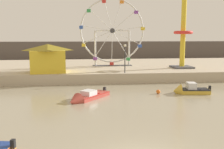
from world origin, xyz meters
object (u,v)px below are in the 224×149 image
Objects in this scene: motorboat_mustard_yellow at (188,90)px; ferris_wheel_white_frame at (112,32)px; mooring_buoy_orange at (158,92)px; motorboat_faded_red at (85,97)px; promenade_lamp_near at (125,54)px; drop_tower_yellow_tower at (183,30)px; carnival_booth_yellow_awning at (48,58)px.

motorboat_mustard_yellow is 0.38× the size of ferris_wheel_white_frame.
ferris_wheel_white_frame is at bearing 101.55° from mooring_buoy_orange.
mooring_buoy_orange is at bearing 143.41° from motorboat_faded_red.
promenade_lamp_near is at bearing -171.08° from motorboat_faded_red.
carnival_booth_yellow_awning is at bearing -172.59° from drop_tower_yellow_tower.
ferris_wheel_white_frame is at bearing 94.49° from promenade_lamp_near.
promenade_lamp_near is (-8.98, -4.18, -2.98)m from drop_tower_yellow_tower.
ferris_wheel_white_frame is (4.39, 16.29, 6.12)m from motorboat_faded_red.
motorboat_faded_red is 0.95× the size of carnival_booth_yellow_awning.
mooring_buoy_orange is (2.34, -6.55, -3.39)m from promenade_lamp_near.
promenade_lamp_near is (0.63, -8.00, -2.76)m from ferris_wheel_white_frame.
carnival_booth_yellow_awning is at bearing 144.87° from mooring_buoy_orange.
drop_tower_yellow_tower reaches higher than ferris_wheel_white_frame.
ferris_wheel_white_frame is (-6.09, 14.62, 6.04)m from motorboat_mustard_yellow.
motorboat_faded_red is 19.78m from drop_tower_yellow_tower.
carnival_booth_yellow_awning is (-4.47, 10.06, 2.85)m from motorboat_faded_red.
motorboat_faded_red is 10.66× the size of mooring_buoy_orange.
motorboat_faded_red is 10.25m from promenade_lamp_near.
drop_tower_yellow_tower reaches higher than motorboat_mustard_yellow.
mooring_buoy_orange is at bearing -78.45° from ferris_wheel_white_frame.
motorboat_mustard_yellow is 0.29× the size of drop_tower_yellow_tower.
motorboat_mustard_yellow is at bearing 139.16° from motorboat_faded_red.
carnival_booth_yellow_awning is (-18.47, -2.40, -3.49)m from drop_tower_yellow_tower.
motorboat_faded_red is 7.56m from mooring_buoy_orange.
mooring_buoy_orange is (7.36, 1.74, -0.04)m from motorboat_faded_red.
ferris_wheel_white_frame is at bearing 29.50° from carnival_booth_yellow_awning.
motorboat_mustard_yellow is 9.18m from promenade_lamp_near.
motorboat_faded_red is 1.21× the size of motorboat_mustard_yellow.
drop_tower_yellow_tower is 2.66× the size of carnival_booth_yellow_awning.
promenade_lamp_near reaches higher than motorboat_faded_red.
motorboat_mustard_yellow is 16.95m from ferris_wheel_white_frame.
motorboat_faded_red is 0.46× the size of ferris_wheel_white_frame.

